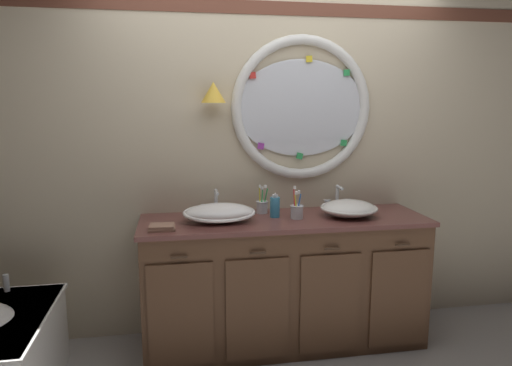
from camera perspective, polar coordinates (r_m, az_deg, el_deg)
The scene contains 11 objects.
ground_plane at distance 3.27m, azimuth 3.79°, elevation -21.05°, with size 14.00×14.00×0.00m, color gray.
back_wall_assembly at distance 3.40m, azimuth 1.92°, elevation 3.89°, with size 6.40×0.26×2.60m.
vanity_counter at distance 3.31m, azimuth 3.46°, elevation -11.91°, with size 1.95×0.62×0.90m.
sink_basin_left at distance 3.05m, azimuth -4.55°, elevation -3.67°, with size 0.48×0.48×0.12m.
sink_basin_right at distance 3.26m, azimuth 11.36°, elevation -3.07°, with size 0.39×0.39×0.11m.
faucet_set_left at distance 3.27m, azimuth -4.94°, elevation -2.58°, with size 0.22×0.15×0.18m.
faucet_set_right at distance 3.47m, azimuth 9.98°, elevation -2.03°, with size 0.20×0.13×0.18m.
toothbrush_holder_left at distance 3.29m, azimuth 0.75°, elevation -2.83°, with size 0.09×0.09×0.21m.
toothbrush_holder_right at distance 3.15m, azimuth 5.05°, elevation -3.43°, with size 0.09×0.09×0.22m.
soap_dispenser at distance 3.17m, azimuth 2.34°, elevation -2.91°, with size 0.07×0.07×0.17m.
folded_hand_towel at distance 2.93m, azimuth -11.51°, elevation -5.36°, with size 0.16×0.13×0.03m.
Camera 1 is at (-0.68, -2.72, 1.69)m, focal length 32.49 mm.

